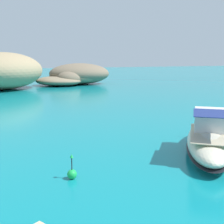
# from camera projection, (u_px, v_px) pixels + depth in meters

# --- Properties ---
(islet_small) EXTENTS (22.83, 20.21, 5.54)m
(islet_small) POSITION_uv_depth(u_px,v_px,m) (75.00, 76.00, 76.30)
(islet_small) COLOR #84755B
(islet_small) RESTS_ON ground
(motorboat_cream) EXTENTS (9.22, 10.09, 3.30)m
(motorboat_cream) POSITION_uv_depth(u_px,v_px,m) (209.00, 139.00, 21.09)
(motorboat_cream) COLOR beige
(motorboat_cream) RESTS_ON ground
(channel_buoy) EXTENTS (0.56, 0.56, 1.48)m
(channel_buoy) POSITION_uv_depth(u_px,v_px,m) (72.00, 173.00, 16.56)
(channel_buoy) COLOR green
(channel_buoy) RESTS_ON ground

